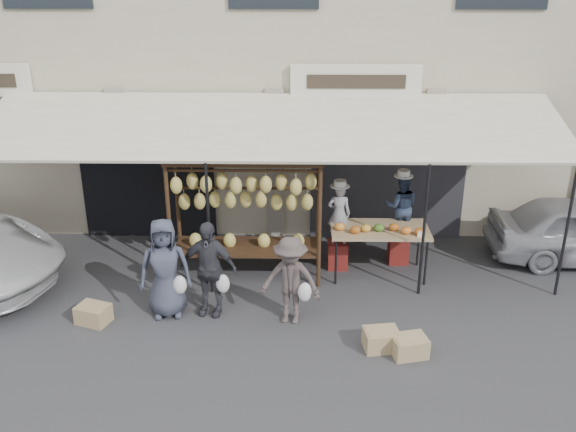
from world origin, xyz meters
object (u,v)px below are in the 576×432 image
vendor_right (401,207)px  customer_left (165,268)px  customer_right (290,281)px  produce_table (380,231)px  crate_near_b (409,346)px  crate_far (93,314)px  banana_rack (245,194)px  vendor_left (339,214)px  customer_mid (208,268)px  crate_near_a (381,339)px

vendor_right → customer_left: 4.36m
customer_left → customer_right: (1.95, -0.20, -0.10)m
produce_table → vendor_right: vendor_right is taller
customer_left → crate_near_b: (3.66, -1.07, -0.67)m
produce_table → customer_left: size_ratio=1.04×
crate_far → banana_rack: bearing=34.2°
banana_rack → crate_far: bearing=-145.8°
crate_near_b → crate_far: 4.84m
produce_table → crate_far: produce_table is taller
vendor_left → vendor_right: bearing=-164.7°
vendor_left → customer_left: bearing=34.5°
crate_near_b → vendor_right: bearing=85.1°
vendor_left → customer_right: 2.06m
produce_table → customer_right: 2.18m
produce_table → customer_mid: (-2.81, -1.30, -0.09)m
customer_left → customer_right: customer_left is taller
vendor_right → crate_near_a: bearing=83.4°
crate_near_b → crate_far: bearing=170.5°
produce_table → customer_mid: bearing=-155.2°
vendor_left → vendor_right: 1.16m
crate_near_a → crate_far: size_ratio=1.03×
vendor_left → customer_right: vendor_left is taller
produce_table → customer_right: customer_right is taller
customer_mid → vendor_left: bearing=48.9°
vendor_right → produce_table: bearing=57.1°
crate_far → crate_near_b: bearing=-9.5°
banana_rack → produce_table: (2.31, 0.07, -0.70)m
customer_left → customer_mid: (0.67, 0.05, -0.03)m
produce_table → crate_near_a: 2.38m
crate_near_b → vendor_left: bearing=107.8°
banana_rack → vendor_right: banana_rack is taller
customer_left → crate_near_b: customer_left is taller
produce_table → customer_mid: customer_mid is taller
crate_near_a → customer_mid: bearing=159.8°
vendor_right → crate_near_a: 3.03m
banana_rack → crate_near_a: size_ratio=5.22×
banana_rack → customer_right: bearing=-62.0°
crate_near_b → customer_mid: bearing=159.5°
banana_rack → customer_right: (0.78, -1.48, -0.86)m
customer_mid → customer_right: size_ratio=1.10×
produce_table → crate_near_b: bearing=-85.7°
customer_mid → customer_right: (1.28, -0.25, -0.07)m
vendor_right → crate_near_b: 3.13m
vendor_left → customer_right: (-0.84, -1.86, -0.34)m
produce_table → crate_far: bearing=-160.5°
customer_mid → vendor_right: bearing=41.2°
crate_far → vendor_right: bearing=23.3°
banana_rack → vendor_right: 2.86m
produce_table → vendor_left: (-0.69, 0.31, 0.18)m
customer_right → crate_near_b: (1.71, -0.87, -0.57)m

